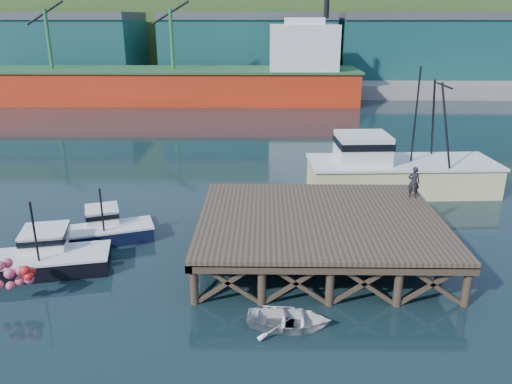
{
  "coord_description": "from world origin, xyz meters",
  "views": [
    {
      "loc": [
        2.7,
        -23.09,
        11.53
      ],
      "look_at": [
        2.3,
        2.0,
        2.68
      ],
      "focal_mm": 35.0,
      "sensor_mm": 36.0,
      "label": 1
    }
  ],
  "objects_px": {
    "boat_navy": "(104,229)",
    "dockworker": "(414,182)",
    "boat_black": "(43,256)",
    "trawler": "(398,167)",
    "dinghy": "(289,320)"
  },
  "relations": [
    {
      "from": "trawler",
      "to": "dockworker",
      "type": "bearing_deg",
      "value": -101.22
    },
    {
      "from": "trawler",
      "to": "dockworker",
      "type": "relative_size",
      "value": 7.41
    },
    {
      "from": "dinghy",
      "to": "dockworker",
      "type": "relative_size",
      "value": 1.88
    },
    {
      "from": "boat_black",
      "to": "dinghy",
      "type": "relative_size",
      "value": 1.97
    },
    {
      "from": "boat_black",
      "to": "dockworker",
      "type": "xyz_separation_m",
      "value": [
        18.72,
        4.67,
        2.3
      ]
    },
    {
      "from": "boat_navy",
      "to": "boat_black",
      "type": "distance_m",
      "value": 3.87
    },
    {
      "from": "dockworker",
      "to": "boat_black",
      "type": "bearing_deg",
      "value": 27.12
    },
    {
      "from": "dockworker",
      "to": "trawler",
      "type": "bearing_deg",
      "value": -85.11
    },
    {
      "from": "boat_navy",
      "to": "boat_black",
      "type": "relative_size",
      "value": 0.85
    },
    {
      "from": "boat_navy",
      "to": "trawler",
      "type": "distance_m",
      "value": 19.78
    },
    {
      "from": "boat_navy",
      "to": "dockworker",
      "type": "height_order",
      "value": "dockworker"
    },
    {
      "from": "boat_navy",
      "to": "dinghy",
      "type": "bearing_deg",
      "value": -58.85
    },
    {
      "from": "boat_navy",
      "to": "dinghy",
      "type": "xyz_separation_m",
      "value": [
        9.68,
        -7.95,
        -0.31
      ]
    },
    {
      "from": "boat_black",
      "to": "dinghy",
      "type": "bearing_deg",
      "value": -33.69
    },
    {
      "from": "boat_black",
      "to": "dinghy",
      "type": "height_order",
      "value": "boat_black"
    }
  ]
}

